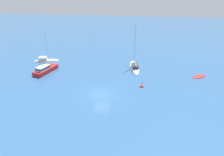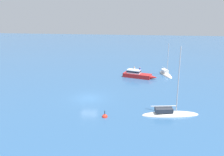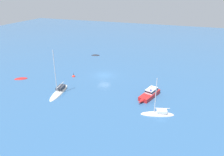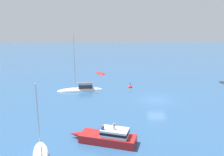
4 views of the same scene
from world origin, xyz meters
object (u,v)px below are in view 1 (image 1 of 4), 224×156
(launch, at_px, (46,69))
(channel_buoy, at_px, (142,87))
(skiff, at_px, (199,77))
(sailboat_1, at_px, (134,67))
(sailboat, at_px, (46,61))

(launch, relative_size, channel_buoy, 5.48)
(skiff, relative_size, sailboat_1, 0.34)
(launch, xyz_separation_m, sailboat_1, (4.44, -16.87, -0.49))
(launch, relative_size, sailboat, 0.98)
(channel_buoy, bearing_deg, sailboat, 65.93)
(channel_buoy, bearing_deg, skiff, -62.89)
(skiff, bearing_deg, launch, 150.23)
(channel_buoy, bearing_deg, launch, 78.56)
(launch, height_order, sailboat, sailboat)
(sailboat_1, distance_m, channel_buoy, 8.29)
(sailboat, distance_m, sailboat_1, 19.43)
(skiff, distance_m, sailboat_1, 12.26)
(launch, height_order, sailboat_1, sailboat_1)
(skiff, bearing_deg, sailboat, 139.74)
(sailboat, xyz_separation_m, channel_buoy, (-9.34, -20.90, -0.11))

